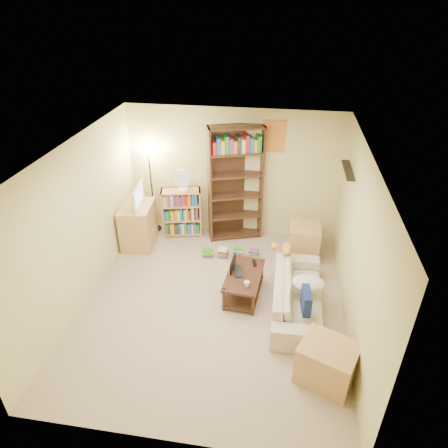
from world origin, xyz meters
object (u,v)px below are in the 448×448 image
at_px(mug, 247,284).
at_px(tv_stand, 138,225).
at_px(laptop, 241,271).
at_px(desk_fan, 182,180).
at_px(television, 135,196).
at_px(short_bookshelf, 182,213).
at_px(end_cabinet, 327,363).
at_px(tall_bookshelf, 236,182).
at_px(floor_lamp, 150,169).
at_px(coffee_table, 244,282).
at_px(side_table, 304,241).
at_px(sofa, 298,295).
at_px(tabby_cat, 285,248).

relative_size(mug, tv_stand, 0.13).
distance_m(laptop, desk_fan, 2.19).
distance_m(television, short_bookshelf, 1.02).
distance_m(short_bookshelf, end_cabinet, 4.06).
distance_m(tall_bookshelf, floor_lamp, 1.65).
height_order(coffee_table, side_table, side_table).
relative_size(coffee_table, television, 1.47).
distance_m(sofa, desk_fan, 3.01).
bearing_deg(side_table, tabby_cat, -115.59).
relative_size(laptop, mug, 3.20).
relative_size(television, end_cabinet, 1.00).
relative_size(tabby_cat, coffee_table, 0.43).
relative_size(mug, tall_bookshelf, 0.05).
bearing_deg(floor_lamp, desk_fan, -11.91).
relative_size(coffee_table, short_bookshelf, 1.02).
bearing_deg(tv_stand, sofa, -30.18).
height_order(sofa, short_bookshelf, short_bookshelf).
height_order(floor_lamp, end_cabinet, floor_lamp).
bearing_deg(desk_fan, coffee_table, -50.04).
bearing_deg(side_table, desk_fan, 171.18).
height_order(sofa, television, television).
bearing_deg(side_table, tv_stand, -178.67).
height_order(tv_stand, television, television).
relative_size(tabby_cat, side_table, 0.68).
bearing_deg(mug, short_bookshelf, 127.20).
xyz_separation_m(sofa, mug, (-0.77, -0.10, 0.19)).
bearing_deg(coffee_table, end_cabinet, -45.08).
relative_size(tabby_cat, mug, 4.11).
xyz_separation_m(laptop, end_cabinet, (1.25, -1.48, -0.16)).
height_order(coffee_table, short_bookshelf, short_bookshelf).
relative_size(laptop, side_table, 0.53).
distance_m(short_bookshelf, floor_lamp, 1.04).
bearing_deg(floor_lamp, tv_stand, -102.75).
xyz_separation_m(sofa, side_table, (0.11, 1.45, 0.04)).
bearing_deg(end_cabinet, laptop, 130.18).
bearing_deg(desk_fan, side_table, -8.82).
distance_m(tabby_cat, coffee_table, 0.88).
height_order(laptop, side_table, side_table).
xyz_separation_m(sofa, tv_stand, (-3.00, 1.38, 0.14)).
bearing_deg(laptop, tabby_cat, -64.00).
xyz_separation_m(tall_bookshelf, side_table, (1.33, -0.50, -0.87)).
bearing_deg(coffee_table, desk_fan, 134.77).
relative_size(laptop, tv_stand, 0.40).
bearing_deg(side_table, tall_bookshelf, 159.51).
xyz_separation_m(sofa, coffee_table, (-0.84, 0.18, -0.00)).
bearing_deg(sofa, tall_bookshelf, 32.02).
distance_m(coffee_table, side_table, 1.59).
xyz_separation_m(mug, tall_bookshelf, (-0.45, 2.06, 0.71)).
xyz_separation_m(coffee_table, television, (-2.15, 1.20, 0.75)).
bearing_deg(coffee_table, tall_bookshelf, 106.97).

